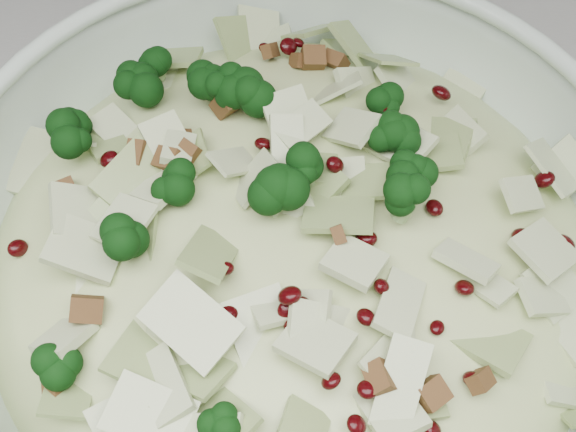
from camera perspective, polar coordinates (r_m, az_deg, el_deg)
name	(u,v)px	position (r m, az deg, el deg)	size (l,w,h in m)	color
mixing_bowl	(292,265)	(0.49, 0.31, -3.50)	(0.47, 0.47, 0.16)	silver
salad	(293,241)	(0.47, 0.33, -1.82)	(0.39, 0.39, 0.16)	beige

